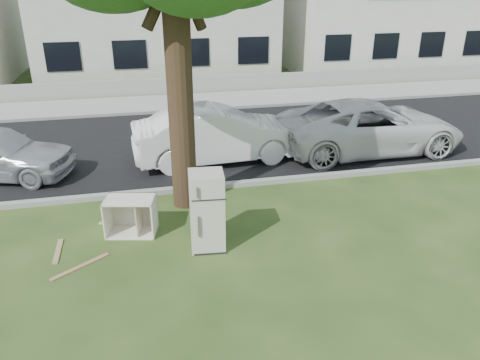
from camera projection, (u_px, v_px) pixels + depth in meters
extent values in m
plane|color=#273E16|center=(217.00, 242.00, 9.04)|extent=(120.00, 120.00, 0.00)
cube|color=black|center=(183.00, 143.00, 14.40)|extent=(120.00, 7.00, 0.01)
cube|color=gray|center=(199.00, 190.00, 11.23)|extent=(120.00, 0.18, 0.12)
cube|color=gray|center=(172.00, 113.00, 17.57)|extent=(120.00, 0.18, 0.12)
cube|color=gray|center=(169.00, 103.00, 18.87)|extent=(120.00, 2.80, 0.01)
cube|color=gray|center=(165.00, 86.00, 20.16)|extent=(120.00, 0.15, 0.70)
cylinder|color=black|center=(180.00, 89.00, 9.53)|extent=(0.54, 0.54, 5.20)
cube|color=silver|center=(154.00, 0.00, 23.23)|extent=(11.00, 8.00, 7.20)
cube|color=white|center=(374.00, 4.00, 25.78)|extent=(10.00, 8.00, 6.60)
cube|color=beige|center=(207.00, 211.00, 8.59)|extent=(0.68, 0.64, 1.52)
cube|color=beige|center=(131.00, 216.00, 9.22)|extent=(1.07, 0.80, 0.75)
cube|color=#9E744C|center=(81.00, 266.00, 8.26)|extent=(0.98, 0.71, 0.02)
cube|color=tan|center=(120.00, 225.00, 9.65)|extent=(0.86, 0.42, 0.02)
cube|color=#9D8357|center=(58.00, 251.00, 8.72)|extent=(0.10, 0.86, 0.02)
imported|color=white|center=(218.00, 134.00, 12.73)|extent=(4.68, 1.84, 1.52)
imported|color=silver|center=(370.00, 126.00, 13.46)|extent=(5.37, 2.51, 1.49)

